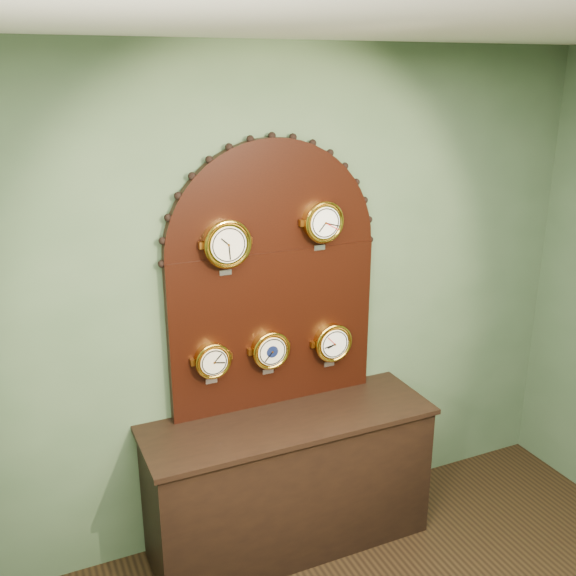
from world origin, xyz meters
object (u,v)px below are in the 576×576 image
hygrometer (212,360)px  barometer (270,350)px  shop_counter (289,484)px  arabic_clock (323,222)px  roman_clock (227,244)px  display_board (273,269)px  tide_clock (332,342)px

hygrometer → barometer: 0.33m
shop_counter → arabic_clock: 1.51m
roman_clock → hygrometer: bearing=179.2°
roman_clock → hygrometer: (-0.10, 0.00, -0.63)m
shop_counter → display_board: 1.25m
shop_counter → roman_clock: roman_clock is taller
roman_clock → barometer: bearing=0.2°
shop_counter → tide_clock: bearing=24.2°
arabic_clock → tide_clock: size_ratio=1.00×
display_board → tide_clock: display_board is taller
display_board → hygrometer: display_board is taller
display_board → barometer: bearing=-126.2°
display_board → roman_clock: bearing=-166.6°
shop_counter → roman_clock: size_ratio=5.24×
roman_clock → tide_clock: roman_clock is taller
arabic_clock → hygrometer: 0.95m
shop_counter → display_board: bearing=90.0°
shop_counter → arabic_clock: arabic_clock is taller
display_board → arabic_clock: 0.37m
arabic_clock → display_board: bearing=165.9°
hygrometer → barometer: bearing=-0.1°
shop_counter → hygrometer: 0.89m
shop_counter → roman_clock: 1.45m
hygrometer → roman_clock: bearing=-0.8°
roman_clock → display_board: bearing=13.4°
roman_clock → arabic_clock: bearing=0.1°
arabic_clock → tide_clock: 0.72m
display_board → barometer: 0.45m
arabic_clock → tide_clock: (0.08, -0.00, -0.72)m
hygrometer → barometer: barometer is taller
display_board → arabic_clock: size_ratio=5.44×
hygrometer → tide_clock: size_ratio=0.89×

